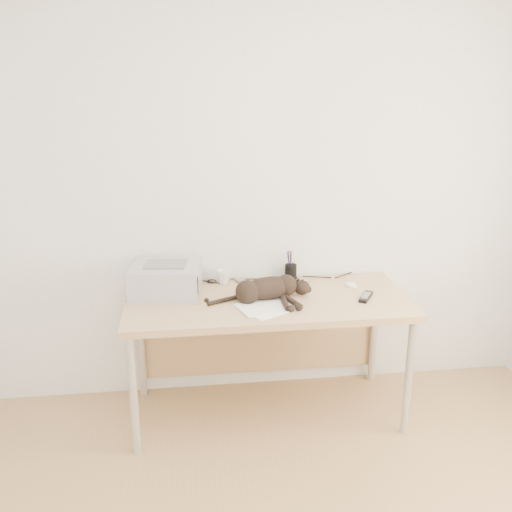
{
  "coord_description": "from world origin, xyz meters",
  "views": [
    {
      "loc": [
        -0.45,
        -1.58,
        1.95
      ],
      "look_at": [
        -0.07,
        1.34,
        1.01
      ],
      "focal_mm": 40.0,
      "sensor_mm": 36.0,
      "label": 1
    }
  ],
  "objects": [
    {
      "name": "papers",
      "position": [
        -0.01,
        1.26,
        0.74
      ],
      "size": [
        0.39,
        0.33,
        0.01
      ],
      "color": "white",
      "rests_on": "desk"
    },
    {
      "name": "mug",
      "position": [
        -0.23,
        1.67,
        0.78
      ],
      "size": [
        0.13,
        0.13,
        0.08
      ],
      "primitive_type": "imported",
      "rotation": [
        0.0,
        0.0,
        0.92
      ],
      "color": "white",
      "rests_on": "desk"
    },
    {
      "name": "desk",
      "position": [
        0.0,
        1.48,
        0.61
      ],
      "size": [
        1.6,
        0.7,
        0.74
      ],
      "color": "tan",
      "rests_on": "floor"
    },
    {
      "name": "cable_tangle",
      "position": [
        0.0,
        1.7,
        0.75
      ],
      "size": [
        1.36,
        0.07,
        0.01
      ],
      "primitive_type": null,
      "color": "black",
      "rests_on": "desk"
    },
    {
      "name": "printer",
      "position": [
        -0.57,
        1.55,
        0.83
      ],
      "size": [
        0.43,
        0.37,
        0.18
      ],
      "color": "#A5A6AA",
      "rests_on": "desk"
    },
    {
      "name": "pen_cup",
      "position": [
        0.19,
        1.68,
        0.79
      ],
      "size": [
        0.07,
        0.07,
        0.19
      ],
      "color": "black",
      "rests_on": "desk"
    },
    {
      "name": "wall_back",
      "position": [
        0.0,
        1.75,
        1.3
      ],
      "size": [
        3.5,
        0.0,
        3.5
      ],
      "primitive_type": "plane",
      "rotation": [
        1.57,
        0.0,
        0.0
      ],
      "color": "white",
      "rests_on": "floor"
    },
    {
      "name": "cat",
      "position": [
        -0.01,
        1.38,
        0.8
      ],
      "size": [
        0.61,
        0.29,
        0.14
      ],
      "rotation": [
        0.0,
        0.0,
        0.2
      ],
      "color": "black",
      "rests_on": "desk"
    },
    {
      "name": "remote_grey",
      "position": [
        -0.1,
        1.61,
        0.75
      ],
      "size": [
        0.11,
        0.19,
        0.02
      ],
      "primitive_type": "cube",
      "rotation": [
        0.0,
        0.0,
        0.36
      ],
      "color": "slate",
      "rests_on": "desk"
    },
    {
      "name": "mouse",
      "position": [
        0.53,
        1.53,
        0.76
      ],
      "size": [
        0.09,
        0.11,
        0.03
      ],
      "primitive_type": "ellipsoid",
      "rotation": [
        0.0,
        0.0,
        0.4
      ],
      "color": "white",
      "rests_on": "desk"
    },
    {
      "name": "remote_black",
      "position": [
        0.56,
        1.32,
        0.75
      ],
      "size": [
        0.12,
        0.16,
        0.02
      ],
      "primitive_type": "cube",
      "rotation": [
        0.0,
        0.0,
        -0.55
      ],
      "color": "black",
      "rests_on": "desk"
    }
  ]
}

